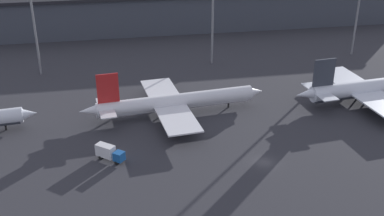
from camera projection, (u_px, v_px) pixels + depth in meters
ground at (264, 162)px, 104.51m from camera, size 600.00×600.00×0.00m
terminal_building at (183, 9)px, 194.97m from camera, size 187.86×20.76×15.65m
airplane_2 at (174, 102)px, 124.46m from camera, size 49.02×34.84×13.12m
airplane_3 at (366, 89)px, 131.45m from camera, size 42.64×35.29×13.75m
service_vehicle_3 at (109, 152)px, 104.56m from camera, size 6.49×5.94×3.42m
lamp_post_0 at (34, 24)px, 144.92m from camera, size 1.80×1.80×25.24m
lamp_post_1 at (213, 16)px, 154.01m from camera, size 1.80×1.80×25.15m
lamp_post_2 at (359, 2)px, 161.33m from camera, size 1.80×1.80×29.23m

